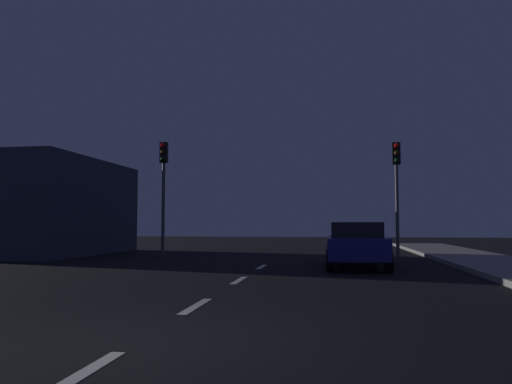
% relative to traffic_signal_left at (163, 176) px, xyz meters
% --- Properties ---
extents(ground_plane, '(80.00, 80.00, 0.00)m').
position_rel_traffic_signal_left_xyz_m(ground_plane, '(5.02, -8.04, -3.46)').
color(ground_plane, black).
extents(lane_stripe_nearest, '(0.16, 1.60, 0.01)m').
position_rel_traffic_signal_left_xyz_m(lane_stripe_nearest, '(5.02, -16.24, -3.46)').
color(lane_stripe_nearest, silver).
rests_on(lane_stripe_nearest, ground_plane).
extents(lane_stripe_second, '(0.16, 1.60, 0.01)m').
position_rel_traffic_signal_left_xyz_m(lane_stripe_second, '(5.02, -12.44, -3.46)').
color(lane_stripe_second, silver).
rests_on(lane_stripe_second, ground_plane).
extents(lane_stripe_third, '(0.16, 1.60, 0.01)m').
position_rel_traffic_signal_left_xyz_m(lane_stripe_third, '(5.02, -8.64, -3.46)').
color(lane_stripe_third, silver).
rests_on(lane_stripe_third, ground_plane).
extents(lane_stripe_fourth, '(0.16, 1.60, 0.01)m').
position_rel_traffic_signal_left_xyz_m(lane_stripe_fourth, '(5.02, -4.84, -3.46)').
color(lane_stripe_fourth, silver).
rests_on(lane_stripe_fourth, ground_plane).
extents(traffic_signal_left, '(0.32, 0.38, 4.94)m').
position_rel_traffic_signal_left_xyz_m(traffic_signal_left, '(0.00, 0.00, 0.00)').
color(traffic_signal_left, '#4C4C51').
rests_on(traffic_signal_left, ground_plane).
extents(traffic_signal_right, '(0.32, 0.38, 4.68)m').
position_rel_traffic_signal_left_xyz_m(traffic_signal_right, '(9.86, -0.00, -0.17)').
color(traffic_signal_right, '#4C4C51').
rests_on(traffic_signal_right, ground_plane).
extents(car_stopped_ahead, '(1.86, 4.52, 1.42)m').
position_rel_traffic_signal_left_xyz_m(car_stopped_ahead, '(8.00, -4.49, -2.72)').
color(car_stopped_ahead, navy).
rests_on(car_stopped_ahead, ground_plane).
extents(storefront_left, '(5.62, 8.25, 4.25)m').
position_rel_traffic_signal_left_xyz_m(storefront_left, '(-5.79, 0.24, -1.34)').
color(storefront_left, '#333847').
rests_on(storefront_left, ground_plane).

